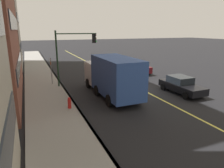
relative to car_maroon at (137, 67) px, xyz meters
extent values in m
plane|color=black|center=(-6.90, 3.23, -0.80)|extent=(200.00, 200.00, 0.00)
cube|color=gray|center=(-6.90, 11.58, -0.73)|extent=(80.00, 3.48, 0.15)
cube|color=slate|center=(-6.90, 9.92, -0.73)|extent=(80.00, 0.16, 0.15)
cube|color=#D8CC4C|center=(-6.90, 3.23, -0.80)|extent=(80.00, 0.16, 0.01)
cube|color=#262D38|center=(-3.58, 13.49, 1.85)|extent=(12.22, 0.06, 1.10)
cube|color=#262D38|center=(-3.58, 13.49, 5.17)|extent=(12.22, 0.06, 1.10)
cube|color=#262D38|center=(11.45, 13.49, 2.32)|extent=(8.95, 0.06, 1.10)
cube|color=#262D38|center=(11.45, 13.49, 6.23)|extent=(8.95, 0.06, 1.10)
cube|color=#591116|center=(-0.03, 0.00, -0.13)|extent=(4.36, 1.90, 0.74)
cube|color=black|center=(0.12, 0.00, 0.51)|extent=(2.01, 1.75, 0.55)
cylinder|color=black|center=(-1.47, -0.93, -0.50)|extent=(0.60, 0.22, 0.60)
cylinder|color=black|center=(-1.47, 0.93, -0.50)|extent=(0.60, 0.22, 0.60)
cylinder|color=black|center=(1.40, -0.93, -0.50)|extent=(0.60, 0.22, 0.60)
cylinder|color=black|center=(1.40, 0.93, -0.50)|extent=(0.60, 0.22, 0.60)
cube|color=black|center=(-9.08, 0.63, -0.21)|extent=(4.39, 1.70, 0.59)
cube|color=black|center=(-8.80, 0.63, 0.38)|extent=(1.92, 1.57, 0.59)
cylinder|color=black|center=(-10.53, -0.20, -0.50)|extent=(0.60, 0.22, 0.60)
cylinder|color=black|center=(-10.53, 1.46, -0.50)|extent=(0.60, 0.22, 0.60)
cylinder|color=black|center=(-7.63, -0.20, -0.50)|extent=(0.60, 0.22, 0.60)
cylinder|color=black|center=(-7.63, 1.46, -0.50)|extent=(0.60, 0.22, 0.60)
cube|color=silver|center=(-4.19, 6.49, 0.65)|extent=(2.20, 2.40, 2.00)
cube|color=#2D4C93|center=(-8.20, 6.49, 1.09)|extent=(5.50, 2.40, 2.89)
cylinder|color=black|center=(-4.19, 7.64, -0.35)|extent=(0.90, 0.28, 0.90)
cylinder|color=black|center=(-4.19, 5.33, -0.35)|extent=(0.90, 0.28, 0.90)
cylinder|color=black|center=(-9.57, 7.64, -0.35)|extent=(0.90, 0.28, 0.90)
cylinder|color=black|center=(-9.57, 5.33, -0.35)|extent=(0.90, 0.28, 0.90)
cylinder|color=black|center=(-6.82, 7.64, -0.35)|extent=(0.90, 0.28, 0.90)
cylinder|color=black|center=(-6.82, 5.33, -0.35)|extent=(0.90, 0.28, 0.90)
cylinder|color=#1E3823|center=(-3.04, 10.24, 1.88)|extent=(0.16, 0.16, 5.36)
cylinder|color=#1E3823|center=(-3.04, 8.30, 4.26)|extent=(0.10, 3.88, 0.10)
cube|color=black|center=(-3.04, 6.61, 3.81)|extent=(0.28, 0.30, 0.90)
sphere|color=#360605|center=(-3.04, 6.43, 4.11)|extent=(0.18, 0.18, 0.18)
sphere|color=#392905|center=(-3.04, 6.43, 3.81)|extent=(0.18, 0.18, 0.18)
sphere|color=green|center=(-3.04, 6.43, 3.51)|extent=(0.18, 0.18, 0.18)
cylinder|color=slate|center=(-1.95, 10.74, 0.60)|extent=(0.08, 0.08, 2.79)
cube|color=white|center=(-1.95, 10.76, 1.79)|extent=(0.60, 0.02, 0.20)
cube|color=#DB5919|center=(-1.95, 10.76, 1.44)|extent=(0.44, 0.02, 0.28)
cylinder|color=red|center=(-9.15, 10.44, -0.40)|extent=(0.24, 0.24, 0.80)
sphere|color=red|center=(-9.15, 10.44, 0.04)|extent=(0.20, 0.20, 0.20)
camera|label=1|loc=(-22.44, 12.82, 4.61)|focal=32.56mm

